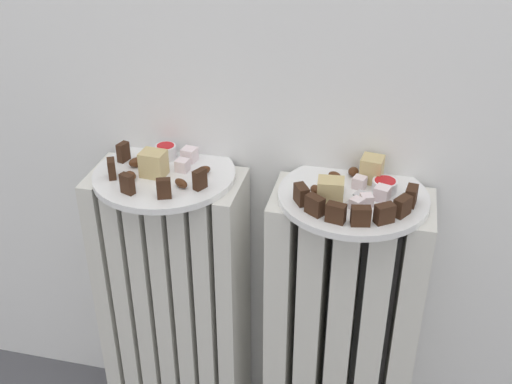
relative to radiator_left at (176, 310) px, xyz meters
The scene contains 36 objects.
radiator_left is the anchor object (origin of this frame).
radiator_right 0.35m from the radiator_left, ahead, with size 0.30×0.15×0.63m.
plate_left 0.33m from the radiator_left, 45.00° to the right, with size 0.26×0.26×0.01m, color white.
plate_right 0.48m from the radiator_left, ahead, with size 0.26×0.26×0.01m, color white.
dark_cake_slice_left_0 0.36m from the radiator_left, 164.43° to the left, with size 0.02×0.01×0.04m, color #382114.
dark_cake_slice_left_1 0.36m from the radiator_left, 153.52° to the right, with size 0.02×0.01×0.04m, color #382114.
dark_cake_slice_left_2 0.36m from the radiator_left, 111.48° to the right, with size 0.02×0.01×0.04m, color #382114.
dark_cake_slice_left_3 0.36m from the radiator_left, 69.43° to the right, with size 0.02×0.01×0.04m, color #382114.
dark_cake_slice_left_4 0.36m from the radiator_left, 27.38° to the right, with size 0.02×0.01×0.04m, color #382114.
marble_cake_slice_left_0 0.36m from the radiator_left, 130.00° to the right, with size 0.04×0.04×0.05m, color tan.
turkish_delight_left_0 0.34m from the radiator_left, 21.20° to the left, with size 0.02×0.02×0.02m, color white.
turkish_delight_left_1 0.35m from the radiator_left, 58.96° to the left, with size 0.03×0.03×0.03m, color white.
medjool_date_left_0 0.35m from the radiator_left, ahead, with size 0.03×0.01×0.02m, color #4C2814.
medjool_date_left_1 0.34m from the radiator_left, 141.04° to the right, with size 0.03×0.02×0.01m, color #4C2814.
medjool_date_left_2 0.35m from the radiator_left, behind, with size 0.03×0.02×0.02m, color #4C2814.
medjool_date_left_3 0.35m from the radiator_left, 43.54° to the right, with size 0.03×0.01×0.02m, color #4C2814.
jam_bowl_left 0.35m from the radiator_left, 106.37° to the left, with size 0.04×0.04×0.03m.
dark_cake_slice_right_0 0.44m from the radiator_left, 10.89° to the right, with size 0.03×0.02×0.03m, color #382114.
dark_cake_slice_right_1 0.46m from the radiator_left, 15.33° to the right, with size 0.03×0.02×0.03m, color #382114.
dark_cake_slice_right_2 0.49m from the radiator_left, 16.28° to the right, with size 0.03×0.02×0.03m, color #382114.
dark_cake_slice_right_3 0.52m from the radiator_left, 14.61° to the right, with size 0.03×0.02×0.03m, color #382114.
dark_cake_slice_right_4 0.54m from the radiator_left, 11.20° to the right, with size 0.03×0.02×0.03m, color #382114.
dark_cake_slice_right_5 0.56m from the radiator_left, ahead, with size 0.03×0.02×0.03m, color #382114.
dark_cake_slice_right_6 0.56m from the radiator_left, ahead, with size 0.03×0.02×0.03m, color #382114.
marble_cake_slice_right_0 0.47m from the radiator_left, ahead, with size 0.04×0.04×0.04m, color tan.
marble_cake_slice_right_1 0.52m from the radiator_left, ahead, with size 0.04×0.04×0.05m, color tan.
turkish_delight_right_0 0.51m from the radiator_left, ahead, with size 0.02×0.02×0.02m, color white.
turkish_delight_right_1 0.53m from the radiator_left, ahead, with size 0.02×0.02×0.02m, color white.
turkish_delight_right_2 0.50m from the radiator_left, ahead, with size 0.02×0.02×0.02m, color white.
turkish_delight_right_3 0.49m from the radiator_left, ahead, with size 0.02×0.02×0.02m, color white.
medjool_date_right_0 0.47m from the radiator_left, ahead, with size 0.03×0.02×0.02m, color #4C2814.
medjool_date_right_1 0.44m from the radiator_left, ahead, with size 0.02×0.02×0.02m, color #4C2814.
medjool_date_right_2 0.49m from the radiator_left, 10.82° to the left, with size 0.02×0.02×0.02m, color #4C2814.
medjool_date_right_3 0.46m from the radiator_left, ahead, with size 0.02×0.01×0.01m, color #4C2814.
jam_bowl_right 0.53m from the radiator_left, ahead, with size 0.04×0.04×0.02m.
fork 0.48m from the radiator_left, ahead, with size 0.06×0.10×0.00m.
Camera 1 is at (0.22, -0.68, 1.20)m, focal length 44.60 mm.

